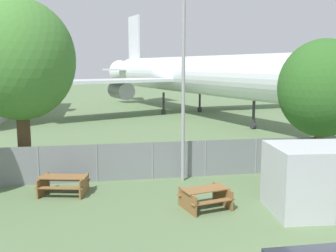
{
  "coord_description": "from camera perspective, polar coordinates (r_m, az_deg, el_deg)",
  "views": [
    {
      "loc": [
        -5.02,
        -7.58,
        5.28
      ],
      "look_at": [
        -1.27,
        13.03,
        2.0
      ],
      "focal_mm": 42.0,
      "sensor_mm": 36.0,
      "label": 1
    }
  ],
  "objects": [
    {
      "name": "perimeter_fence",
      "position": [
        18.83,
        5.46,
        -4.69
      ],
      "size": [
        56.07,
        0.07,
        1.74
      ],
      "color": "gray",
      "rests_on": "ground"
    },
    {
      "name": "airplane",
      "position": [
        41.91,
        2.87,
        7.4
      ],
      "size": [
        32.42,
        39.9,
        11.82
      ],
      "rotation": [
        0.0,
        0.0,
        -1.27
      ],
      "color": "white",
      "rests_on": "ground"
    },
    {
      "name": "portable_cabin",
      "position": [
        15.17,
        20.92,
        -7.22
      ],
      "size": [
        3.57,
        2.8,
        2.44
      ],
      "rotation": [
        0.0,
        0.0,
        -0.09
      ],
      "color": "silver",
      "rests_on": "ground"
    },
    {
      "name": "picnic_bench_near_cabin",
      "position": [
        14.82,
        5.44,
        -10.07
      ],
      "size": [
        1.97,
        1.75,
        0.76
      ],
      "rotation": [
        0.0,
        0.0,
        0.24
      ],
      "color": "brown",
      "rests_on": "ground"
    },
    {
      "name": "picnic_bench_open_grass",
      "position": [
        16.84,
        -14.93,
        -7.97
      ],
      "size": [
        2.18,
        1.8,
        0.76
      ],
      "rotation": [
        0.0,
        0.0,
        -0.23
      ],
      "color": "brown",
      "rests_on": "ground"
    },
    {
      "name": "tree_near_hangar",
      "position": [
        18.83,
        -20.73,
        8.88
      ],
      "size": [
        4.9,
        4.9,
        8.19
      ],
      "color": "#4C3823",
      "rests_on": "ground"
    },
    {
      "name": "tree_left_of_cabin",
      "position": [
        20.63,
        21.57,
        5.08
      ],
      "size": [
        4.33,
        4.33,
        6.53
      ],
      "color": "brown",
      "rests_on": "ground"
    },
    {
      "name": "light_mast",
      "position": [
        17.49,
        2.25,
        8.89
      ],
      "size": [
        0.44,
        0.44,
        8.77
      ],
      "color": "#99999E",
      "rests_on": "ground"
    }
  ]
}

